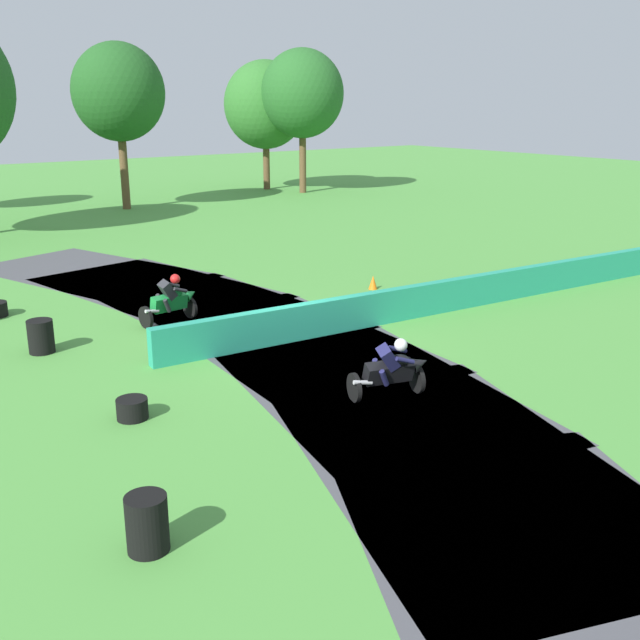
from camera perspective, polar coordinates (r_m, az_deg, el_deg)
name	(u,v)px	position (r m, az deg, el deg)	size (l,w,h in m)	color
ground_plane	(293,340)	(18.67, -2.07, -1.56)	(120.00, 120.00, 0.00)	#4C933D
track_asphalt	(259,347)	(18.22, -4.69, -2.05)	(9.35, 30.29, 0.01)	#47474C
safety_barrier	(453,294)	(21.60, 10.19, 1.95)	(0.30, 18.08, 0.90)	#239375
motorcycle_lead_black	(393,369)	(14.96, 5.60, -3.76)	(1.69, 1.15, 1.42)	black
motorcycle_chase_green	(172,300)	(20.30, -11.33, 1.53)	(1.69, 0.91, 1.43)	black
tire_stack_near	(147,524)	(10.47, -13.15, -14.99)	(0.57, 0.57, 0.80)	black
tire_stack_mid_a	(132,409)	(14.55, -14.23, -6.62)	(0.59, 0.59, 0.40)	black
tire_stack_mid_b	(41,336)	(18.85, -20.66, -1.19)	(0.60, 0.60, 0.80)	black
traffic_cone	(373,282)	(23.72, 4.10, 2.91)	(0.28, 0.28, 0.44)	orange
tree_far_left	(302,94)	(48.74, -1.37, 16.98)	(5.23, 5.23, 8.94)	brown
tree_mid_rise	(265,105)	(50.78, -4.23, 16.16)	(5.41, 5.41, 8.34)	brown
tree_distant	(118,92)	(42.53, -15.23, 16.52)	(4.89, 4.89, 8.78)	brown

